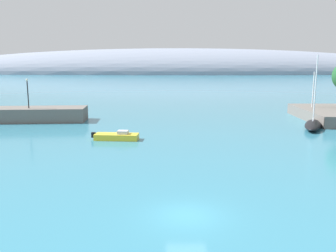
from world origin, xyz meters
TOP-DOWN VIEW (x-y plane):
  - water at (0.00, 0.00)m, footprint 600.00×600.00m
  - distant_ridge at (3.88, 250.02)m, footprint 384.08×75.20m
  - sailboat_red_near_shore at (22.05, 38.42)m, footprint 4.57×6.80m
  - sailboat_black_mid_mooring at (18.28, 28.08)m, footprint 5.03×8.05m
  - motorboat_yellow_foreground at (-7.22, 21.07)m, footprint 5.55×2.19m
  - harbor_lamp_post at (-22.07, 33.25)m, footprint 0.36×0.36m

SIDE VIEW (x-z plane):
  - water at x=0.00m, z-range 0.00..0.00m
  - distant_ridge at x=3.88m, z-range -18.03..18.03m
  - motorboat_yellow_foreground at x=-7.22m, z-range -0.16..0.94m
  - sailboat_red_near_shore at x=22.05m, z-range -3.17..4.17m
  - sailboat_black_mid_mooring at x=18.28m, z-range -4.34..5.53m
  - harbor_lamp_post at x=-22.07m, z-range 2.60..6.99m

